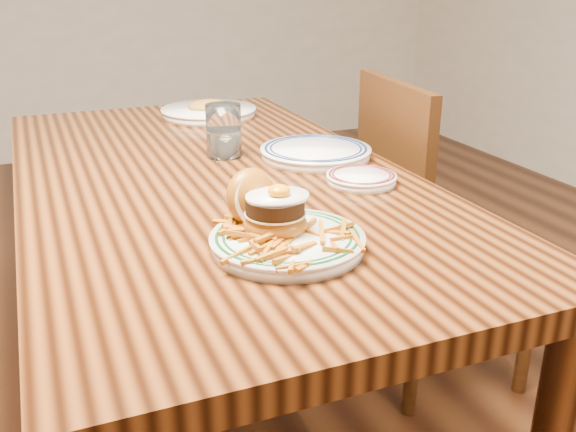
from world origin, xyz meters
name	(u,v)px	position (x,y,z in m)	size (l,w,h in m)	color
table	(214,208)	(0.00, 0.00, 0.66)	(0.85, 1.60, 0.75)	black
chair_right	(426,227)	(0.65, 0.06, 0.49)	(0.47, 0.47, 0.91)	#3A200C
main_plate	(281,228)	(-0.01, -0.45, 0.78)	(0.26, 0.28, 0.13)	white
side_plate	(361,178)	(0.28, -0.21, 0.76)	(0.15, 0.16, 0.02)	white
rear_plate	(316,152)	(0.27, 0.01, 0.77)	(0.27, 0.27, 0.03)	white
water_glass	(224,134)	(0.07, 0.11, 0.81)	(0.09, 0.09, 0.13)	white
far_plate	(209,111)	(0.15, 0.57, 0.77)	(0.30, 0.30, 0.05)	white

